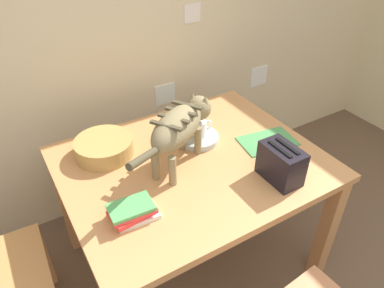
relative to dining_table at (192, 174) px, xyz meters
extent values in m
cube|color=beige|center=(0.10, 0.78, 0.60)|extent=(4.84, 0.10, 2.50)
cube|color=white|center=(1.03, 0.73, 0.00)|extent=(0.15, 0.01, 0.15)
cube|color=white|center=(0.23, 0.73, 0.06)|extent=(0.14, 0.01, 0.14)
cube|color=white|center=(0.44, 0.73, 0.55)|extent=(0.11, 0.01, 0.11)
cube|color=tan|center=(0.00, 0.00, 0.07)|extent=(1.23, 0.99, 0.03)
cube|color=#BA7F4B|center=(0.00, 0.00, 0.02)|extent=(1.15, 0.91, 0.07)
cube|color=tan|center=(0.56, -0.45, -0.30)|extent=(0.07, 0.07, 0.70)
cube|color=tan|center=(-0.56, 0.45, -0.30)|extent=(0.07, 0.07, 0.70)
cube|color=tan|center=(0.56, 0.45, -0.30)|extent=(0.07, 0.07, 0.70)
ellipsoid|color=olive|center=(-0.07, 0.01, 0.30)|extent=(0.39, 0.33, 0.16)
cube|color=#473F2B|center=(-0.15, -0.04, 0.36)|extent=(0.10, 0.14, 0.01)
cube|color=#473F2B|center=(-0.10, -0.01, 0.36)|extent=(0.10, 0.14, 0.01)
cube|color=#473F2B|center=(-0.04, 0.03, 0.36)|extent=(0.10, 0.14, 0.01)
cube|color=#473F2B|center=(0.01, 0.06, 0.36)|extent=(0.10, 0.14, 0.01)
cylinder|color=olive|center=(0.01, 0.11, 0.16)|extent=(0.04, 0.04, 0.15)
cylinder|color=olive|center=(0.06, 0.04, 0.16)|extent=(0.04, 0.04, 0.15)
cylinder|color=olive|center=(-0.21, -0.02, 0.16)|extent=(0.04, 0.04, 0.15)
cylinder|color=olive|center=(-0.16, -0.10, 0.16)|extent=(0.04, 0.04, 0.15)
sphere|color=olive|center=(0.12, 0.13, 0.28)|extent=(0.12, 0.12, 0.12)
cone|color=olive|center=(0.10, 0.16, 0.33)|extent=(0.04, 0.04, 0.05)
cone|color=olive|center=(0.14, 0.10, 0.33)|extent=(0.04, 0.04, 0.05)
cylinder|color=#473F2B|center=(-0.30, -0.14, 0.32)|extent=(0.18, 0.13, 0.08)
cylinder|color=#ADB9B1|center=(0.12, 0.13, 0.10)|extent=(0.21, 0.21, 0.03)
cylinder|color=white|center=(0.12, 0.13, 0.16)|extent=(0.08, 0.08, 0.09)
torus|color=white|center=(0.17, 0.13, 0.16)|extent=(0.06, 0.01, 0.06)
cube|color=#499751|center=(0.42, -0.06, 0.09)|extent=(0.31, 0.23, 0.01)
cube|color=silver|center=(-0.38, -0.20, 0.10)|extent=(0.18, 0.12, 0.02)
cube|color=red|center=(-0.39, -0.20, 0.12)|extent=(0.19, 0.13, 0.02)
cube|color=#E13D39|center=(-0.40, -0.20, 0.13)|extent=(0.18, 0.12, 0.01)
cube|color=#50A456|center=(-0.40, -0.20, 0.15)|extent=(0.18, 0.12, 0.02)
cylinder|color=tan|center=(-0.34, 0.27, 0.13)|extent=(0.29, 0.29, 0.09)
cylinder|color=brown|center=(-0.34, 0.27, 0.13)|extent=(0.23, 0.23, 0.07)
cube|color=black|center=(0.27, -0.31, 0.17)|extent=(0.12, 0.20, 0.17)
cube|color=black|center=(0.25, -0.31, 0.26)|extent=(0.02, 0.14, 0.01)
cube|color=black|center=(0.29, -0.31, 0.26)|extent=(0.02, 0.14, 0.01)
cube|color=#C4884B|center=(-0.76, 0.26, -0.44)|extent=(0.04, 0.04, 0.40)
camera|label=1|loc=(-0.71, -1.18, 1.17)|focal=33.77mm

